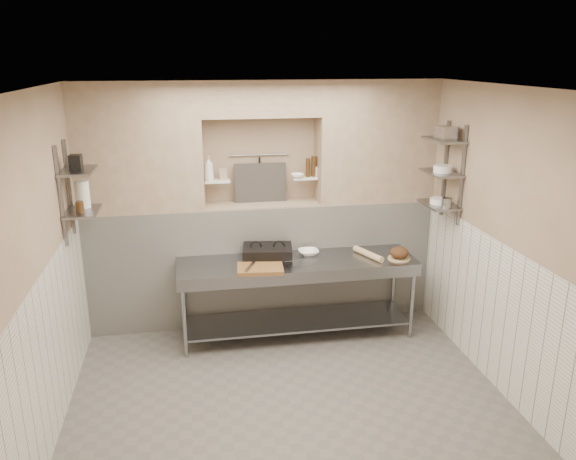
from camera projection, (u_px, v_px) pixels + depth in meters
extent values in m
cube|color=#645F59|center=(289.00, 402.00, 5.23)|extent=(4.00, 3.90, 0.10)
cube|color=silver|center=(289.00, 81.00, 4.37)|extent=(4.00, 3.90, 0.10)
cube|color=tan|center=(35.00, 271.00, 4.46)|extent=(0.10, 3.90, 2.80)
cube|color=tan|center=(508.00, 243.00, 5.14)|extent=(0.10, 3.90, 2.80)
cube|color=tan|center=(259.00, 200.00, 6.68)|extent=(4.00, 0.10, 2.80)
cube|color=tan|center=(356.00, 385.00, 2.92)|extent=(4.00, 0.10, 2.80)
cube|color=white|center=(263.00, 262.00, 6.66)|extent=(4.00, 0.40, 1.40)
cube|color=tan|center=(262.00, 204.00, 6.44)|extent=(1.30, 0.40, 0.02)
cube|color=tan|center=(139.00, 147.00, 6.02)|extent=(1.35, 0.40, 1.40)
cube|color=tan|center=(375.00, 141.00, 6.46)|extent=(1.35, 0.40, 1.40)
cube|color=tan|center=(260.00, 98.00, 6.09)|extent=(1.30, 0.40, 0.40)
cube|color=white|center=(54.00, 349.00, 4.68)|extent=(0.02, 3.90, 1.40)
cube|color=white|center=(494.00, 313.00, 5.34)|extent=(0.02, 3.90, 1.40)
cube|color=white|center=(217.00, 181.00, 6.27)|extent=(0.28, 0.16, 0.02)
cube|color=white|center=(305.00, 178.00, 6.44)|extent=(0.28, 0.16, 0.02)
cylinder|color=gray|center=(259.00, 155.00, 6.44)|extent=(0.70, 0.02, 0.02)
cylinder|color=black|center=(260.00, 170.00, 6.48)|extent=(0.02, 0.02, 0.30)
cube|color=#383330|center=(260.00, 183.00, 6.47)|extent=(0.60, 0.08, 0.45)
cube|color=slate|center=(69.00, 187.00, 5.53)|extent=(0.03, 0.03, 0.95)
cube|color=slate|center=(61.00, 197.00, 5.15)|extent=(0.03, 0.03, 0.95)
cube|color=slate|center=(82.00, 212.00, 5.42)|extent=(0.30, 0.50, 0.02)
cube|color=slate|center=(78.00, 171.00, 5.30)|extent=(0.30, 0.50, 0.03)
cube|color=slate|center=(445.00, 169.00, 6.17)|extent=(0.03, 0.03, 1.05)
cube|color=slate|center=(462.00, 176.00, 5.80)|extent=(0.03, 0.03, 1.05)
cube|color=slate|center=(439.00, 205.00, 6.07)|extent=(0.30, 0.50, 0.02)
cube|color=slate|center=(441.00, 173.00, 5.96)|extent=(0.30, 0.50, 0.02)
cube|color=slate|center=(444.00, 140.00, 5.86)|extent=(0.30, 0.50, 0.03)
cube|color=gray|center=(297.00, 262.00, 6.14)|extent=(2.60, 0.70, 0.04)
cube|color=gray|center=(297.00, 320.00, 6.34)|extent=(2.45, 0.60, 0.03)
cube|color=gray|center=(303.00, 279.00, 5.84)|extent=(2.60, 0.02, 0.12)
cylinder|color=gray|center=(185.00, 320.00, 5.79)|extent=(0.04, 0.04, 0.86)
cylinder|color=gray|center=(184.00, 297.00, 6.34)|extent=(0.04, 0.04, 0.86)
cylinder|color=gray|center=(412.00, 302.00, 6.20)|extent=(0.04, 0.04, 0.86)
cylinder|color=gray|center=(393.00, 283.00, 6.75)|extent=(0.04, 0.04, 0.86)
cube|color=black|center=(268.00, 255.00, 6.16)|extent=(0.58, 0.46, 0.10)
cube|color=black|center=(267.00, 249.00, 6.14)|extent=(0.58, 0.46, 0.05)
cube|color=brown|center=(260.00, 269.00, 5.84)|extent=(0.50, 0.37, 0.04)
cube|color=gray|center=(295.00, 261.00, 5.99)|extent=(0.23, 0.04, 0.01)
cylinder|color=gray|center=(250.00, 266.00, 5.81)|extent=(0.14, 0.27, 0.03)
imported|color=white|center=(309.00, 252.00, 6.30)|extent=(0.23, 0.23, 0.06)
cylinder|color=tan|center=(368.00, 254.00, 6.23)|extent=(0.24, 0.45, 0.07)
cylinder|color=tan|center=(399.00, 258.00, 6.17)|extent=(0.25, 0.25, 0.01)
ellipsoid|color=#4C2D19|center=(399.00, 253.00, 6.15)|extent=(0.21, 0.21, 0.12)
imported|color=white|center=(209.00, 168.00, 6.21)|extent=(0.12, 0.12, 0.27)
cube|color=tan|center=(223.00, 174.00, 6.28)|extent=(0.08, 0.08, 0.12)
imported|color=white|center=(297.00, 176.00, 6.38)|extent=(0.15, 0.15, 0.05)
cylinder|color=#37220F|center=(314.00, 166.00, 6.42)|extent=(0.06, 0.06, 0.23)
cylinder|color=#37220F|center=(308.00, 168.00, 6.40)|extent=(0.05, 0.05, 0.21)
cylinder|color=white|center=(315.00, 172.00, 6.45)|extent=(0.06, 0.06, 0.11)
cylinder|color=white|center=(83.00, 194.00, 5.48)|extent=(0.13, 0.13, 0.27)
cylinder|color=#37220F|center=(80.00, 207.00, 5.31)|extent=(0.08, 0.08, 0.11)
cube|color=black|center=(76.00, 163.00, 5.23)|extent=(0.11, 0.11, 0.15)
cylinder|color=white|center=(439.00, 201.00, 6.06)|extent=(0.19, 0.19, 0.06)
cylinder|color=gray|center=(447.00, 203.00, 5.88)|extent=(0.11, 0.11, 0.11)
cylinder|color=white|center=(443.00, 169.00, 5.93)|extent=(0.19, 0.19, 0.07)
cube|color=gray|center=(446.00, 133.00, 5.80)|extent=(0.19, 0.22, 0.13)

